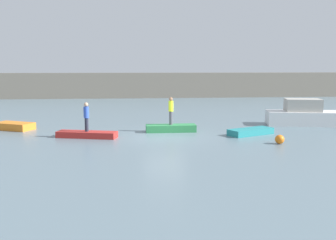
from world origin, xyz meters
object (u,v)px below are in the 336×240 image
Objects in this scene: person_hiviz_shirt at (171,109)px; rowboat_orange at (14,126)px; motorboat at (309,115)px; person_blue_shirt at (86,115)px; rowboat_red at (87,134)px; mooring_buoy at (280,139)px; rowboat_green at (171,128)px; rowboat_teal at (251,132)px.

rowboat_orange is at bearing 169.72° from person_hiviz_shirt.
motorboat is 16.01m from person_blue_shirt.
rowboat_red is 2.01× the size of person_hiviz_shirt.
person_hiviz_shirt reaches higher than person_blue_shirt.
mooring_buoy is at bearing 5.25° from rowboat_orange.
person_blue_shirt reaches higher than rowboat_red.
rowboat_green is (10.51, -1.91, -0.01)m from rowboat_orange.
rowboat_orange reaches higher than rowboat_red.
rowboat_green is 5.62m from person_blue_shirt.
rowboat_orange is 5.09× the size of mooring_buoy.
mooring_buoy reaches higher than rowboat_teal.
rowboat_orange reaches higher than rowboat_green.
rowboat_green is (5.27, 1.60, 0.05)m from rowboat_red.
rowboat_red is 1.11× the size of rowboat_green.
mooring_buoy is (0.70, -3.00, 0.06)m from rowboat_teal.
rowboat_teal is 5.80× the size of mooring_buoy.
rowboat_orange is at bearing 169.45° from rowboat_green.
mooring_buoy is (5.58, -4.60, -1.22)m from person_hiviz_shirt.
mooring_buoy reaches higher than rowboat_red.
mooring_buoy is at bearing -126.14° from motorboat.
motorboat is 6.51m from rowboat_teal.
rowboat_orange is 10.68m from rowboat_green.
motorboat is at bearing 10.53° from person_hiviz_shirt.
motorboat reaches higher than rowboat_green.
motorboat is 12.74× the size of mooring_buoy.
rowboat_orange is at bearing 141.93° from rowboat_teal.
person_blue_shirt is at bearing 164.55° from mooring_buoy.
rowboat_orange is (-20.84, -0.01, -0.48)m from motorboat.
motorboat reaches higher than mooring_buoy.
mooring_buoy is at bearing -0.41° from rowboat_red.
rowboat_orange is 6.40m from person_blue_shirt.
person_blue_shirt is (-5.27, -1.60, 1.13)m from rowboat_green.
mooring_buoy is (10.85, -3.00, 0.07)m from rowboat_red.
rowboat_red is 5.65m from person_hiviz_shirt.
motorboat is at bearing 27.75° from rowboat_red.
rowboat_green is at bearing 140.52° from mooring_buoy.
person_blue_shirt is (-10.15, -0.00, 1.17)m from rowboat_teal.
rowboat_green reaches higher than rowboat_teal.
motorboat is at bearing 7.54° from rowboat_teal.
rowboat_orange is at bearing 146.23° from person_blue_shirt.
rowboat_green is 1.81× the size of person_hiviz_shirt.
rowboat_teal is (15.39, -3.50, -0.04)m from rowboat_orange.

